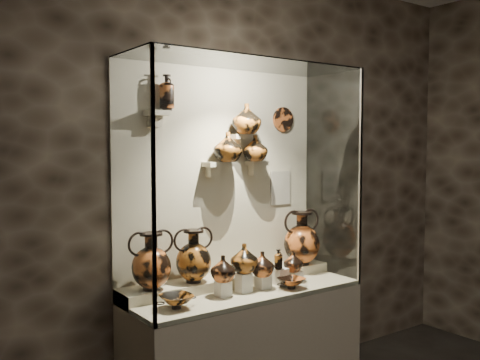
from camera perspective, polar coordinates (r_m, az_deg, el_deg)
name	(u,v)px	position (r m, az deg, el deg)	size (l,w,h in m)	color
wall_back	(220,177)	(3.95, -2.19, 0.29)	(5.00, 0.02, 3.20)	#2E251D
plinth	(245,349)	(3.95, 0.53, -17.59)	(1.70, 0.60, 0.80)	#BDB398
front_tier	(245,291)	(3.82, 0.53, -11.78)	(1.68, 0.58, 0.03)	beige
rear_tier	(231,281)	(3.95, -0.99, -10.74)	(1.70, 0.25, 0.10)	beige
back_panel	(220,177)	(3.95, -2.15, 0.29)	(1.70, 0.03, 1.60)	#BDB398
glass_front	(272,182)	(3.45, 3.43, -0.21)	(1.70, 0.01, 1.60)	white
glass_left	(131,185)	(3.26, -11.56, -0.50)	(0.01, 0.60, 1.60)	white
glass_right	(332,176)	(4.24, 9.82, 0.47)	(0.01, 0.60, 1.60)	white
glass_top	(245,63)	(3.72, 0.55, 12.37)	(1.70, 0.60, 0.01)	white
frame_post_left	(154,188)	(3.00, -9.20, -0.83)	(0.02, 0.02, 1.60)	gray
frame_post_right	(360,177)	(4.04, 12.69, 0.28)	(0.02, 0.02, 1.60)	gray
pedestal_a	(223,289)	(3.64, -1.85, -11.50)	(0.09, 0.09, 0.10)	silver
pedestal_b	(243,283)	(3.73, 0.36, -10.89)	(0.09, 0.09, 0.13)	silver
pedestal_c	(263,282)	(3.84, 2.46, -10.79)	(0.09, 0.09, 0.09)	silver
pedestal_d	(280,276)	(3.93, 4.33, -10.22)	(0.09, 0.09, 0.12)	silver
pedestal_e	(295,276)	(4.02, 5.88, -10.19)	(0.09, 0.09, 0.08)	silver
bracket_ul	(157,113)	(3.61, -8.88, 7.08)	(0.14, 0.12, 0.04)	#BDB398
bracket_ca	(214,164)	(3.82, -2.79, 1.68)	(0.14, 0.12, 0.04)	#BDB398
bracket_cb	(237,137)	(3.93, -0.34, 4.65)	(0.10, 0.12, 0.04)	#BDB398
bracket_cc	(256,163)	(4.04, 1.75, 1.79)	(0.14, 0.12, 0.04)	#BDB398
amphora_left	(152,261)	(3.54, -9.42, -8.51)	(0.30, 0.30, 0.38)	#B85823
amphora_mid	(193,256)	(3.70, -5.00, -8.06)	(0.29, 0.29, 0.37)	#9F581C
amphora_right	(301,238)	(4.24, 6.58, -6.15)	(0.34, 0.34, 0.42)	#B85823
jug_a	(223,269)	(3.60, -1.84, -9.42)	(0.17, 0.17, 0.18)	#B85823
jug_b	(244,258)	(3.71, 0.43, -8.33)	(0.19, 0.19, 0.20)	#9F581C
jug_c	(262,264)	(3.78, 2.36, -8.94)	(0.17, 0.17, 0.17)	#B85823
jug_e	(293,262)	(3.98, 5.67, -8.65)	(0.14, 0.14, 0.15)	#B85823
lekythos_small	(278,258)	(3.86, 4.09, -8.30)	(0.07, 0.07, 0.16)	#9F581C
kylix_left	(176,300)	(3.40, -6.82, -12.61)	(0.26, 0.22, 0.10)	#9F581C
kylix_right	(291,282)	(3.84, 5.47, -10.78)	(0.24, 0.20, 0.09)	#B85823
lekythos_tall	(167,90)	(3.65, -7.83, 9.45)	(0.11, 0.11, 0.27)	#B85823
ovoid_vase_a	(228,147)	(3.82, -1.33, 3.55)	(0.21, 0.21, 0.21)	#9F581C
ovoid_vase_b	(246,119)	(3.92, 0.69, 6.54)	(0.21, 0.21, 0.22)	#9F581C
ovoid_vase_c	(255,148)	(3.98, 1.62, 3.41)	(0.19, 0.19, 0.19)	#9F581C
wall_plate	(283,120)	(4.27, 4.59, 6.45)	(0.19, 0.19, 0.02)	#B05222
info_placard	(280,188)	(4.27, 4.31, -0.84)	(0.20, 0.01, 0.27)	beige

